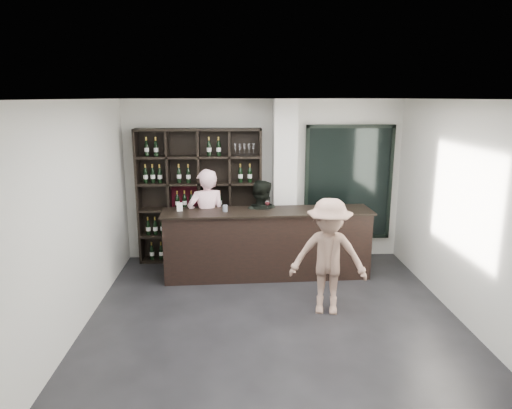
{
  "coord_description": "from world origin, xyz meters",
  "views": [
    {
      "loc": [
        -0.48,
        -5.42,
        2.92
      ],
      "look_at": [
        -0.21,
        1.1,
        1.38
      ],
      "focal_mm": 32.0,
      "sensor_mm": 36.0,
      "label": 1
    }
  ],
  "objects_px": {
    "taster_pink": "(207,221)",
    "taster_black": "(260,225)",
    "customer": "(328,257)",
    "wine_shelf": "(200,196)",
    "tasting_counter": "(267,244)"
  },
  "relations": [
    {
      "from": "taster_black",
      "to": "customer",
      "type": "distance_m",
      "value": 1.87
    },
    {
      "from": "wine_shelf",
      "to": "taster_pink",
      "type": "distance_m",
      "value": 0.65
    },
    {
      "from": "taster_pink",
      "to": "taster_black",
      "type": "height_order",
      "value": "taster_pink"
    },
    {
      "from": "wine_shelf",
      "to": "customer",
      "type": "relative_size",
      "value": 1.48
    },
    {
      "from": "wine_shelf",
      "to": "taster_pink",
      "type": "xyz_separation_m",
      "value": [
        0.15,
        -0.55,
        -0.31
      ]
    },
    {
      "from": "wine_shelf",
      "to": "taster_pink",
      "type": "height_order",
      "value": "wine_shelf"
    },
    {
      "from": "taster_black",
      "to": "customer",
      "type": "xyz_separation_m",
      "value": [
        0.85,
        -1.66,
        0.02
      ]
    },
    {
      "from": "tasting_counter",
      "to": "taster_pink",
      "type": "distance_m",
      "value": 1.09
    },
    {
      "from": "wine_shelf",
      "to": "customer",
      "type": "height_order",
      "value": "wine_shelf"
    },
    {
      "from": "wine_shelf",
      "to": "customer",
      "type": "distance_m",
      "value": 2.91
    },
    {
      "from": "taster_pink",
      "to": "taster_black",
      "type": "bearing_deg",
      "value": 166.7
    },
    {
      "from": "tasting_counter",
      "to": "taster_black",
      "type": "height_order",
      "value": "taster_black"
    },
    {
      "from": "wine_shelf",
      "to": "customer",
      "type": "xyz_separation_m",
      "value": [
        1.9,
        -2.17,
        -0.39
      ]
    },
    {
      "from": "taster_pink",
      "to": "tasting_counter",
      "type": "bearing_deg",
      "value": 149.01
    },
    {
      "from": "taster_pink",
      "to": "customer",
      "type": "relative_size",
      "value": 1.1
    }
  ]
}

